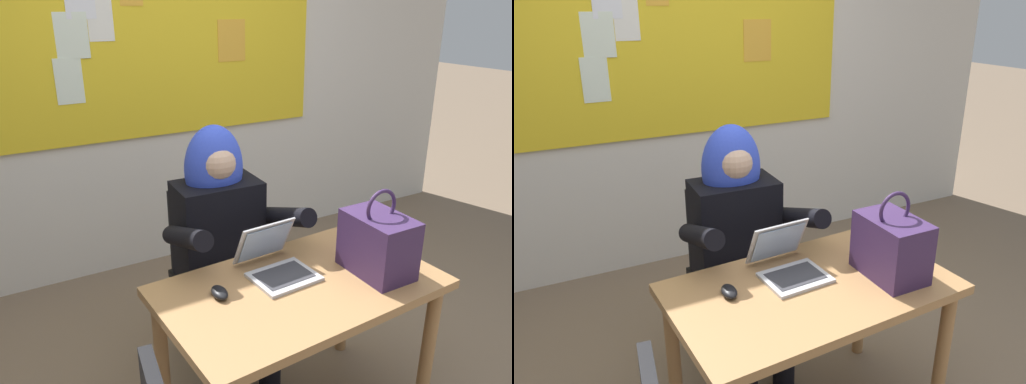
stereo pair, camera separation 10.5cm
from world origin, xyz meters
The scene contains 7 objects.
wall_back_bulletin centered at (0.00, 1.84, 1.40)m, with size 5.45×2.02×2.77m.
desk_main centered at (-0.03, 0.01, 0.62)m, with size 1.19×0.73×0.73m.
chair_at_desk centered at (-0.11, 0.70, 0.52)m, with size 0.44×0.44×0.92m.
person_costumed centered at (-0.11, 0.57, 0.75)m, with size 0.61×0.62×1.27m.
laptop centered at (-0.07, 0.13, 0.78)m, with size 0.28×0.32×0.21m.
computer_mouse centered at (-0.36, 0.09, 0.75)m, with size 0.06×0.10×0.03m, color black.
handbag centered at (0.30, -0.07, 0.86)m, with size 0.20×0.30×0.38m.
Camera 1 is at (-1.07, -1.44, 1.82)m, focal length 34.82 mm.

